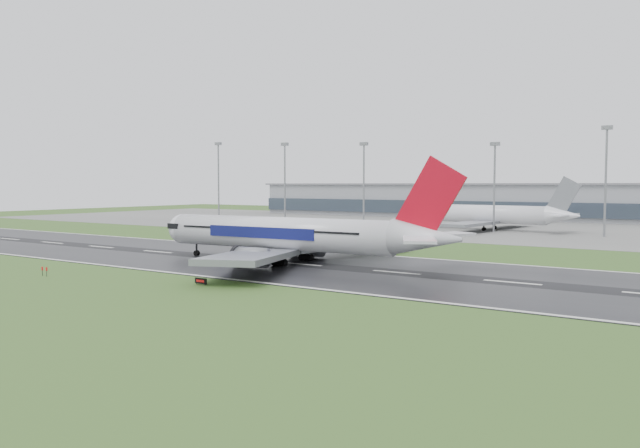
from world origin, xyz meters
The scene contains 12 objects.
ground centered at (0.00, 0.00, 0.00)m, with size 520.00×520.00×0.00m, color #31551F.
runway centered at (0.00, 0.00, 0.05)m, with size 400.00×45.00×0.10m, color black.
apron centered at (0.00, 125.00, 0.04)m, with size 400.00×130.00×0.08m, color slate.
terminal centered at (0.00, 185.00, 7.50)m, with size 240.00×36.00×15.00m, color gray.
main_airliner centered at (18.68, 0.40, 9.64)m, with size 64.65×61.58×19.09m, color silver, non-canonical shape.
parked_airliner centered at (19.10, 108.22, 8.59)m, with size 58.04×54.04×17.01m, color silver, non-canonical shape.
runway_sign centered at (21.09, -28.14, 0.52)m, with size 2.30×0.26×1.04m, color black, non-canonical shape.
floodmast_0 centered at (-94.30, 100.00, 15.86)m, with size 0.64×0.64×31.72m, color gray.
floodmast_1 centered at (-59.36, 100.00, 15.14)m, with size 0.64×0.64×30.28m, color gray.
floodmast_2 centered at (-23.92, 100.00, 14.57)m, with size 0.64×0.64×29.14m, color gray.
floodmast_3 centered at (23.75, 100.00, 13.72)m, with size 0.64×0.64×27.43m, color gray.
floodmast_4 centered at (56.35, 100.00, 15.47)m, with size 0.64×0.64×30.94m, color gray.
Camera 1 is at (89.11, -97.11, 15.26)m, focal length 35.40 mm.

